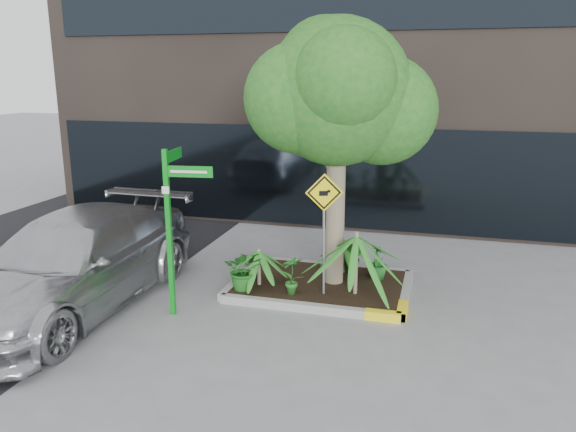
% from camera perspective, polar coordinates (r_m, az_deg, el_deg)
% --- Properties ---
extents(ground, '(80.00, 80.00, 0.00)m').
position_cam_1_polar(ground, '(10.64, 1.93, -7.88)').
color(ground, gray).
rests_on(ground, ground).
extents(asphalt_road, '(7.00, 80.00, 0.01)m').
position_cam_1_polar(asphalt_road, '(13.60, -25.86, -4.33)').
color(asphalt_road, black).
rests_on(asphalt_road, ground).
extents(planter, '(3.35, 2.36, 0.15)m').
position_cam_1_polar(planter, '(10.80, 3.48, -6.97)').
color(planter, '#9E9E99').
rests_on(planter, ground).
extents(tree, '(3.37, 2.99, 5.05)m').
position_cam_1_polar(tree, '(10.16, 5.10, 12.41)').
color(tree, gray).
rests_on(tree, ground).
extents(palm_front, '(1.30, 1.30, 1.45)m').
position_cam_1_polar(palm_front, '(9.96, 7.01, -2.02)').
color(palm_front, gray).
rests_on(palm_front, ground).
extents(palm_left, '(0.80, 0.80, 0.89)m').
position_cam_1_polar(palm_left, '(10.46, -2.98, -3.55)').
color(palm_left, gray).
rests_on(palm_left, ground).
extents(palm_back, '(0.76, 0.76, 0.84)m').
position_cam_1_polar(palm_back, '(11.15, 5.73, -2.66)').
color(palm_back, gray).
rests_on(palm_back, ground).
extents(parked_car, '(2.41, 5.68, 1.63)m').
position_cam_1_polar(parked_car, '(10.50, -20.96, -4.43)').
color(parked_car, '#B8B8BD').
rests_on(parked_car, ground).
extents(shrub_a, '(0.86, 0.86, 0.77)m').
position_cam_1_polar(shrub_a, '(10.33, -4.47, -5.42)').
color(shrub_a, '#1E611B').
rests_on(shrub_a, planter).
extents(shrub_b, '(0.53, 0.53, 0.68)m').
position_cam_1_polar(shrub_b, '(10.98, 9.09, -4.61)').
color(shrub_b, '#1E6622').
rests_on(shrub_b, planter).
extents(shrub_c, '(0.54, 0.54, 0.73)m').
position_cam_1_polar(shrub_c, '(10.11, 0.41, -5.94)').
color(shrub_c, '#247123').
rests_on(shrub_c, planter).
extents(shrub_d, '(0.54, 0.54, 0.70)m').
position_cam_1_polar(shrub_d, '(11.11, 6.62, -4.23)').
color(shrub_d, '#1D5819').
rests_on(shrub_d, planter).
extents(street_sign_post, '(0.89, 0.83, 2.84)m').
position_cam_1_polar(street_sign_post, '(9.45, -11.65, 0.17)').
color(street_sign_post, '#0D981D').
rests_on(street_sign_post, ground).
extents(cattle_sign, '(0.64, 0.26, 2.19)m').
position_cam_1_polar(cattle_sign, '(9.86, 3.69, 0.27)').
color(cattle_sign, slate).
rests_on(cattle_sign, ground).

